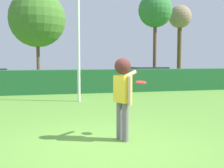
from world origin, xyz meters
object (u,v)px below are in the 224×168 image
object	(u,v)px
lamppost	(78,21)
willow_tree	(155,11)
person	(123,88)
birch_tree	(37,19)
frisbee	(141,82)
parked_car_green	(149,75)
bare_elm_tree	(180,20)

from	to	relation	value
lamppost	willow_tree	bearing A→B (deg)	50.13
person	lamppost	size ratio (longest dim) A/B	0.30
willow_tree	lamppost	bearing A→B (deg)	-129.87
person	willow_tree	distance (m)	15.48
lamppost	birch_tree	bearing A→B (deg)	101.37
frisbee	person	bearing A→B (deg)	-152.15
frisbee	parked_car_green	xyz separation A→B (m)	(4.51, 11.43, -0.55)
lamppost	birch_tree	world-z (taller)	birch_tree
willow_tree	bare_elm_tree	bearing A→B (deg)	21.74
person	birch_tree	bearing A→B (deg)	98.12
person	bare_elm_tree	size ratio (longest dim) A/B	0.30
lamppost	person	bearing A→B (deg)	-87.18
lamppost	frisbee	bearing A→B (deg)	-81.99
frisbee	birch_tree	distance (m)	15.58
lamppost	parked_car_green	world-z (taller)	lamppost
person	frisbee	world-z (taller)	person
person	bare_elm_tree	bearing A→B (deg)	59.41
person	lamppost	xyz separation A→B (m)	(-0.29, 5.87, 2.16)
bare_elm_tree	frisbee	bearing A→B (deg)	-119.56
parked_car_green	willow_tree	xyz separation A→B (m)	(1.15, 1.90, 4.55)
person	frisbee	distance (m)	0.57
parked_car_green	bare_elm_tree	xyz separation A→B (m)	(3.60, 2.88, 4.16)
birch_tree	bare_elm_tree	world-z (taller)	birch_tree
frisbee	bare_elm_tree	size ratio (longest dim) A/B	0.04
lamppost	willow_tree	distance (m)	10.25
frisbee	willow_tree	world-z (taller)	willow_tree
willow_tree	bare_elm_tree	distance (m)	2.67
willow_tree	birch_tree	world-z (taller)	birch_tree
parked_car_green	birch_tree	size ratio (longest dim) A/B	0.66
frisbee	bare_elm_tree	distance (m)	16.84
person	willow_tree	world-z (taller)	willow_tree
person	birch_tree	world-z (taller)	birch_tree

